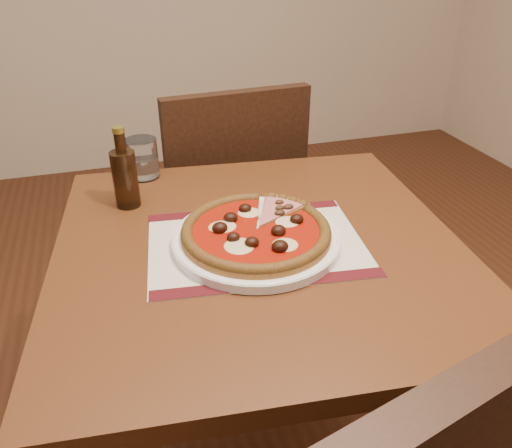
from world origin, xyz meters
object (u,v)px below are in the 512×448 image
(pizza, at_px, (256,231))
(bottle, at_px, (125,176))
(water_glass, at_px, (142,158))
(chair_far, at_px, (228,202))
(plate, at_px, (256,239))
(table, at_px, (259,282))

(pizza, xyz_separation_m, bottle, (-0.23, 0.24, 0.04))
(pizza, bearing_deg, water_glass, 114.61)
(chair_far, bearing_deg, pizza, 76.98)
(chair_far, height_order, bottle, bottle)
(plate, height_order, bottle, bottle)
(table, distance_m, chair_far, 0.63)
(bottle, bearing_deg, chair_far, 49.48)
(table, height_order, pizza, pizza)
(plate, relative_size, bottle, 1.80)
(table, bearing_deg, bottle, 135.02)
(table, bearing_deg, pizza, -142.73)
(water_glass, relative_size, bottle, 0.53)
(chair_far, relative_size, plate, 2.76)
(water_glass, bearing_deg, bottle, -108.52)
(plate, height_order, pizza, pizza)
(pizza, relative_size, bottle, 1.60)
(water_glass, distance_m, bottle, 0.16)
(plate, distance_m, pizza, 0.02)
(chair_far, xyz_separation_m, plate, (-0.09, -0.62, 0.24))
(chair_far, distance_m, pizza, 0.68)
(bottle, bearing_deg, plate, -46.69)
(pizza, relative_size, water_glass, 3.00)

